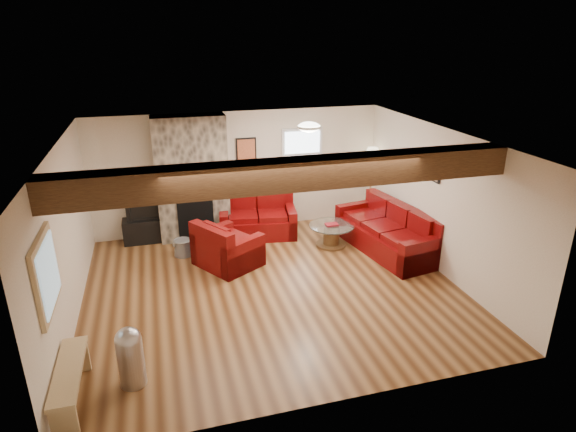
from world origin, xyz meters
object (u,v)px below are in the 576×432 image
object	(u,v)px
floor_lamp	(372,159)
television	(146,208)
tv_cabinet	(149,230)
sofa_three	(387,229)
armchair_red	(228,243)
loveseat	(258,217)
coffee_table	(331,235)

from	to	relation	value
floor_lamp	television	bearing A→B (deg)	177.35
tv_cabinet	floor_lamp	distance (m)	4.89
tv_cabinet	sofa_three	bearing A→B (deg)	-20.99
tv_cabinet	television	bearing A→B (deg)	180.00
tv_cabinet	armchair_red	bearing A→B (deg)	-47.10
sofa_three	floor_lamp	world-z (taller)	floor_lamp
loveseat	armchair_red	distance (m)	1.44
sofa_three	loveseat	world-z (taller)	sofa_three
tv_cabinet	television	size ratio (longest dim) A/B	1.26
television	sofa_three	bearing A→B (deg)	-20.99
armchair_red	floor_lamp	distance (m)	3.73
armchair_red	floor_lamp	xyz separation A→B (m)	(3.36, 1.26, 1.02)
television	floor_lamp	world-z (taller)	floor_lamp
tv_cabinet	floor_lamp	world-z (taller)	floor_lamp
sofa_three	armchair_red	size ratio (longest dim) A/B	2.20
loveseat	coffee_table	world-z (taller)	loveseat
armchair_red	tv_cabinet	size ratio (longest dim) A/B	1.06
sofa_three	armchair_red	xyz separation A→B (m)	(-3.04, 0.21, -0.02)
sofa_three	loveseat	xyz separation A→B (m)	(-2.23, 1.39, -0.03)
coffee_table	floor_lamp	bearing A→B (deg)	38.03
armchair_red	tv_cabinet	world-z (taller)	armchair_red
floor_lamp	armchair_red	bearing A→B (deg)	-159.37
armchair_red	television	bearing A→B (deg)	11.22
armchair_red	coffee_table	bearing A→B (deg)	-114.12
loveseat	tv_cabinet	distance (m)	2.22
armchair_red	sofa_three	bearing A→B (deg)	-125.66
sofa_three	coffee_table	world-z (taller)	sofa_three
floor_lamp	loveseat	bearing A→B (deg)	-178.18
loveseat	floor_lamp	world-z (taller)	floor_lamp
coffee_table	television	xyz separation A→B (m)	(-3.48, 1.20, 0.49)
sofa_three	television	world-z (taller)	television
loveseat	floor_lamp	bearing A→B (deg)	10.85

